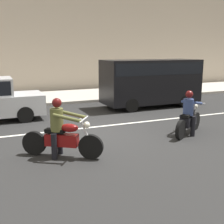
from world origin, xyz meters
TOP-DOWN VIEW (x-y plane):
  - ground_plane at (0.00, 0.00)m, footprint 80.00×80.00m
  - sidewalk_slab at (0.00, 8.00)m, footprint 40.00×4.40m
  - lane_marking_stripe at (-0.40, 0.90)m, footprint 18.00×0.14m
  - motorcycle_with_rider_denim_blue at (2.83, -1.21)m, footprint 1.80×1.22m
  - motorcycle_with_rider_olive at (-1.61, -1.62)m, footprint 1.92×1.36m
  - parked_van_black at (4.16, 3.59)m, footprint 4.84×1.96m

SIDE VIEW (x-z plane):
  - ground_plane at x=0.00m, z-range 0.00..0.00m
  - lane_marking_stripe at x=-0.40m, z-range 0.00..0.01m
  - sidewalk_slab at x=0.00m, z-range 0.00..0.14m
  - motorcycle_with_rider_denim_blue at x=2.83m, z-range -0.13..1.37m
  - motorcycle_with_rider_olive at x=-1.61m, z-range -0.15..1.44m
  - parked_van_black at x=4.16m, z-range 0.19..2.52m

